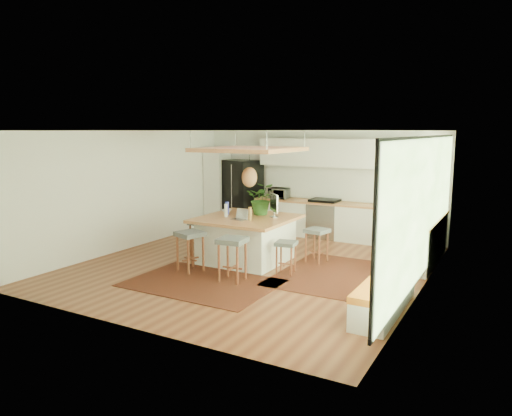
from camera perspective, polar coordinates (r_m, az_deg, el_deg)
The scene contains 34 objects.
floor at distance 9.76m, azimuth -0.40°, elevation -6.89°, with size 7.00×7.00×0.00m, color brown.
ceiling at distance 9.38m, azimuth -0.42°, elevation 9.17°, with size 7.00×7.00×0.00m, color white.
wall_back at distance 12.62m, azimuth 7.44°, elevation 2.94°, with size 6.50×6.50×0.00m, color white.
wall_front at distance 6.70m, azimuth -15.32°, elevation -2.77°, with size 6.50×6.50×0.00m, color white.
wall_left at distance 11.42m, azimuth -14.77°, elevation 2.07°, with size 7.00×7.00×0.00m, color white.
wall_right at distance 8.39m, azimuth 19.31°, elevation -0.61°, with size 7.00×7.00×0.00m, color white.
window_wall at distance 8.38m, azimuth 19.12°, elevation -0.25°, with size 0.10×6.20×2.60m, color black, non-canonical shape.
pantry at distance 13.73m, azimuth -4.61°, elevation 2.54°, with size 0.55×0.60×2.25m, color white.
back_counter_base at distance 12.26m, azimuth 9.19°, elevation -1.58°, with size 4.20×0.60×0.88m, color white.
back_counter_top at distance 12.18m, azimuth 9.24°, elevation 0.55°, with size 4.24×0.64×0.05m, color #AC653D.
backsplash at distance 12.41m, azimuth 9.77°, elevation 2.78°, with size 4.20×0.02×0.80m, color white.
upper_cabinets at distance 12.20m, azimuth 9.62°, elevation 6.45°, with size 4.20×0.34×0.70m, color white.
range at distance 12.34m, azimuth 8.11°, elevation -1.20°, with size 0.76×0.62×1.00m, color #A5A5AA, non-canonical shape.
right_counter_base at distance 10.55m, azimuth 19.22°, elevation -3.72°, with size 0.60×2.50×0.88m, color white.
right_counter_top at distance 10.46m, azimuth 19.35°, elevation -1.26°, with size 0.64×2.54×0.05m, color #AC653D.
window_bench at distance 7.57m, azimuth 14.99°, elevation -10.03°, with size 0.52×2.00×0.50m, color white, non-canonical shape.
ceiling_panel at distance 9.90m, azimuth -0.79°, elevation 5.40°, with size 1.86×1.86×0.80m, color #AC653D, non-canonical shape.
rug_near at distance 8.74m, azimuth -6.42°, elevation -8.83°, with size 2.60×1.80×0.01m, color black.
rug_right at distance 9.33m, azimuth 8.76°, elevation -7.72°, with size 1.80×2.60×0.01m, color black.
fridge at distance 13.31m, azimuth -1.59°, elevation 1.49°, with size 0.95×0.74×1.90m, color black, non-canonical shape.
island at distance 10.03m, azimuth -1.13°, elevation -3.71°, with size 1.85×1.85×0.93m, color #AC653D, non-canonical shape.
stool_near_left at distance 9.41m, azimuth -7.79°, elevation -5.35°, with size 0.46×0.46×0.78m, color #4C5054, non-canonical shape.
stool_near_right at distance 8.73m, azimuth -2.82°, elevation -6.43°, with size 0.47×0.47×0.80m, color #4C5054, non-canonical shape.
stool_right_front at distance 9.17m, azimuth 3.58°, elevation -5.67°, with size 0.37×0.37×0.63m, color #4C5054, non-canonical shape.
stool_right_back at distance 10.01m, azimuth 7.22°, elevation -4.45°, with size 0.42×0.42×0.71m, color #4C5054, non-canonical shape.
stool_left_side at distance 10.66m, azimuth -6.53°, elevation -3.61°, with size 0.45×0.45×0.77m, color #4C5054, non-canonical shape.
laptop at distance 9.62m, azimuth -2.04°, elevation -0.71°, with size 0.31×0.33×0.23m, color #A5A5AA, non-canonical shape.
monitor at distance 9.90m, azimuth 2.14°, elevation 0.39°, with size 0.54×0.19×0.50m, color #A5A5AA, non-canonical shape.
microwave at distance 12.69m, azimuth 2.75°, elevation 1.90°, with size 0.51×0.28×0.35m, color #A5A5AA.
island_plant at distance 10.20m, azimuth 0.70°, elevation 0.70°, with size 0.62×0.69×0.54m, color #1E4C19.
island_bowl at distance 10.59m, azimuth -3.49°, elevation -0.32°, with size 0.21×0.21×0.05m, color beige.
island_bottle_0 at distance 10.29m, azimuth -3.51°, elevation -0.22°, with size 0.07×0.07×0.19m, color #3539D5.
island_bottle_1 at distance 10.00m, azimuth -3.55°, elevation -0.49°, with size 0.07×0.07×0.19m, color silver.
island_bottle_2 at distance 9.54m, azimuth -0.75°, elevation -0.94°, with size 0.07×0.07×0.19m, color #AB7639.
Camera 1 is at (4.62, -8.17, 2.69)m, focal length 33.71 mm.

